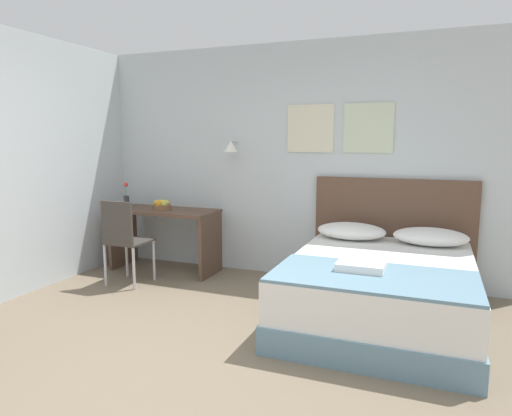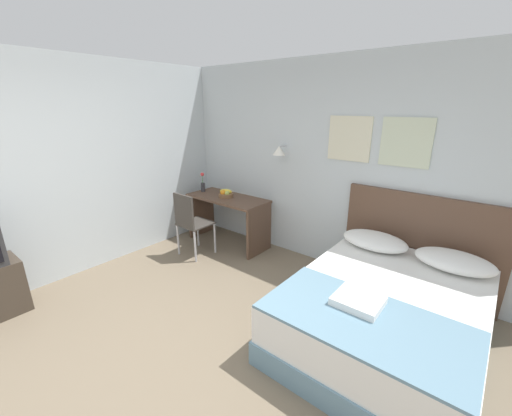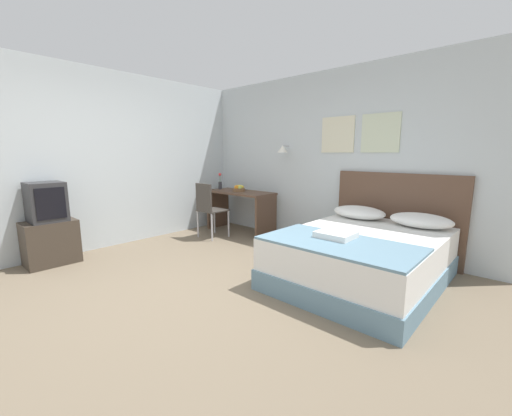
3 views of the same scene
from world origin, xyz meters
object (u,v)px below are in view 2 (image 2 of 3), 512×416
object	(u,v)px
pillow_left	(375,241)
pillow_right	(454,261)
bed	(384,314)
headboard	(418,246)
desk	(228,211)
flower_vase	(203,184)
fruit_bowl	(226,194)
throw_blanket	(364,320)
folded_towel_near_foot	(358,301)
desk_chair	(190,220)

from	to	relation	value
pillow_left	pillow_right	xyz separation A→B (m)	(0.77, 0.00, 0.00)
bed	headboard	bearing A→B (deg)	90.00
pillow_right	desk	distance (m)	3.00
pillow_right	bed	bearing A→B (deg)	-117.80
flower_vase	fruit_bowl	bearing A→B (deg)	0.05
pillow_left	fruit_bowl	bearing A→B (deg)	-178.58
throw_blanket	flower_vase	size ratio (longest dim) A/B	4.83
folded_towel_near_foot	throw_blanket	bearing A→B (deg)	-53.33
throw_blanket	desk	size ratio (longest dim) A/B	1.17
pillow_right	headboard	bearing A→B (deg)	142.09
throw_blanket	desk_chair	size ratio (longest dim) A/B	1.59
flower_vase	pillow_right	bearing A→B (deg)	0.91
headboard	pillow_right	size ratio (longest dim) A/B	2.35
pillow_right	folded_towel_near_foot	xyz separation A→B (m)	(-0.49, -1.17, -0.03)
pillow_left	flower_vase	size ratio (longest dim) A/B	2.28
bed	fruit_bowl	distance (m)	2.77
pillow_right	fruit_bowl	world-z (taller)	fruit_bowl
throw_blanket	flower_vase	bearing A→B (deg)	158.33
desk	pillow_right	bearing A→B (deg)	0.95
headboard	desk	bearing A→B (deg)	-172.39
desk_chair	pillow_left	bearing A→B (deg)	17.12
bed	desk_chair	world-z (taller)	desk_chair
bed	throw_blanket	bearing A→B (deg)	-90.00
throw_blanket	fruit_bowl	distance (m)	2.93
bed	pillow_left	size ratio (longest dim) A/B	2.84
desk	flower_vase	bearing A→B (deg)	-179.32
pillow_right	folded_towel_near_foot	size ratio (longest dim) A/B	1.96
pillow_right	flower_vase	size ratio (longest dim) A/B	2.28
pillow_right	throw_blanket	bearing A→B (deg)	-106.38
pillow_left	flower_vase	world-z (taller)	flower_vase
fruit_bowl	bed	bearing A→B (deg)	-14.30
headboard	desk	xyz separation A→B (m)	(-2.61, -0.35, -0.06)
flower_vase	throw_blanket	bearing A→B (deg)	-21.67
bed	fruit_bowl	size ratio (longest dim) A/B	8.20
pillow_left	flower_vase	bearing A→B (deg)	-178.84
headboard	fruit_bowl	world-z (taller)	headboard
throw_blanket	fruit_bowl	size ratio (longest dim) A/B	6.12
headboard	desk_chair	xyz separation A→B (m)	(-2.70, -1.01, -0.03)
folded_towel_near_foot	flower_vase	xyz separation A→B (m)	(-3.04, 1.11, 0.26)
desk	fruit_bowl	bearing A→B (deg)	-168.67
desk	desk_chair	bearing A→B (deg)	-98.05
desk	fruit_bowl	world-z (taller)	fruit_bowl
bed	folded_towel_near_foot	bearing A→B (deg)	-103.33
bed	throw_blanket	xyz separation A→B (m)	(0.00, -0.58, 0.29)
throw_blanket	desk	world-z (taller)	desk
pillow_left	desk_chair	world-z (taller)	desk_chair
pillow_right	desk	size ratio (longest dim) A/B	0.55
bed	flower_vase	bearing A→B (deg)	167.94
pillow_left	folded_towel_near_foot	xyz separation A→B (m)	(0.28, -1.17, -0.03)
headboard	flower_vase	size ratio (longest dim) A/B	5.37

